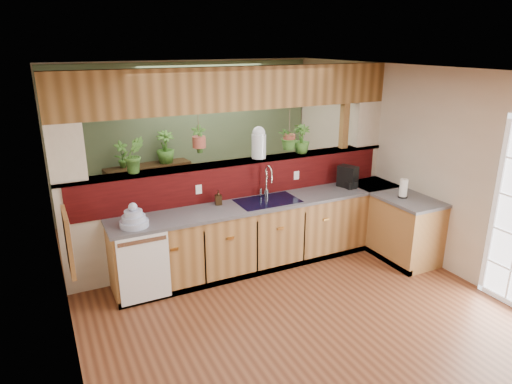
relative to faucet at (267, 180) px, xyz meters
name	(u,v)px	position (x,y,z in m)	size (l,w,h in m)	color
ground	(287,301)	(-0.33, -1.13, -1.14)	(4.60, 7.00, 0.01)	brown
ceiling	(292,73)	(-0.33, -1.13, 1.46)	(4.60, 7.00, 0.01)	brown
wall_back	(188,138)	(-0.33, 2.37, 0.16)	(4.60, 0.02, 2.60)	beige
wall_left	(61,234)	(-2.63, -1.13, 0.16)	(0.02, 7.00, 2.60)	beige
wall_right	(443,171)	(1.97, -1.13, 0.16)	(0.02, 7.00, 2.60)	beige
pass_through_partition	(241,175)	(-0.30, 0.21, 0.05)	(4.60, 0.21, 2.60)	beige
pass_through_ledge	(238,162)	(-0.33, 0.22, 0.23)	(4.60, 0.21, 0.04)	brown
header_beam	(237,89)	(-0.33, 0.22, 1.19)	(4.60, 0.15, 0.55)	brown
sage_backwall	(188,138)	(-0.33, 2.35, 0.16)	(4.55, 0.02, 2.55)	#4E6243
countertop	(309,228)	(0.51, -0.26, -0.69)	(4.14, 1.52, 0.90)	brown
dishwasher	(144,269)	(-1.81, -0.47, -0.68)	(0.58, 0.03, 0.82)	white
navy_sink	(268,206)	(-0.08, -0.16, -0.32)	(0.82, 0.50, 0.18)	black
framed_print	(69,242)	(-2.60, -1.93, 0.41)	(0.04, 0.35, 0.45)	brown
faucet	(267,180)	(0.00, 0.00, 0.00)	(0.19, 0.19, 0.44)	#B7B7B2
dish_stack	(134,219)	(-1.84, -0.26, -0.15)	(0.32, 0.32, 0.28)	#A5B1D5
soap_dispenser	(218,198)	(-0.71, 0.00, -0.14)	(0.08, 0.09, 0.19)	#332312
coffee_maker	(348,178)	(1.23, -0.13, -0.10)	(0.16, 0.28, 0.31)	black
paper_towel	(403,189)	(1.62, -0.83, -0.12)	(0.13, 0.13, 0.27)	black
glass_jar	(259,142)	(-0.02, 0.22, 0.47)	(0.19, 0.19, 0.43)	silver
ledge_plant_left	(134,155)	(-1.68, 0.22, 0.48)	(0.25, 0.20, 0.45)	#366523
ledge_plant_right	(302,139)	(0.65, 0.22, 0.45)	(0.22, 0.22, 0.40)	#366523
hanging_plant_a	(199,130)	(-0.86, 0.22, 0.70)	(0.22, 0.19, 0.47)	brown
hanging_plant_b	(289,125)	(0.45, 0.22, 0.66)	(0.41, 0.38, 0.52)	brown
shelving_console	(150,192)	(-1.11, 2.12, -0.64)	(1.40, 0.37, 0.93)	black
shelf_plant_a	(122,154)	(-1.51, 2.12, 0.05)	(0.23, 0.16, 0.44)	#366523
shelf_plant_b	(165,147)	(-0.80, 2.12, 0.09)	(0.30, 0.30, 0.53)	#366523
floor_plant	(246,206)	(0.14, 1.01, -0.72)	(0.75, 0.65, 0.83)	#366523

